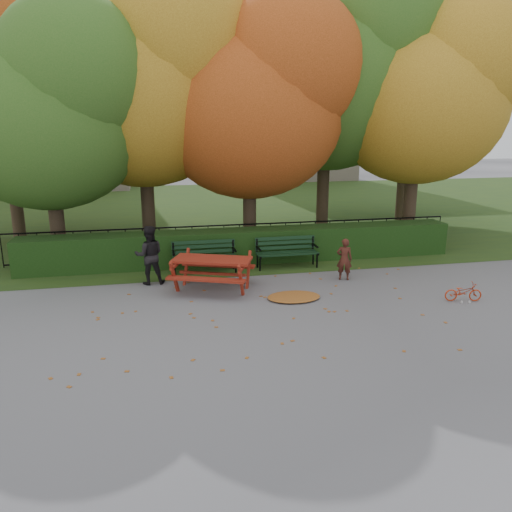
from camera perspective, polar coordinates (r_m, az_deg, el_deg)
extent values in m
plane|color=slate|center=(11.02, 3.01, -6.77)|extent=(90.00, 90.00, 0.00)
plane|color=#223B17|center=(24.39, -5.46, 5.17)|extent=(90.00, 90.00, 0.00)
cube|color=#C6B09E|center=(36.62, -23.12, 19.08)|extent=(10.00, 7.00, 15.00)
cube|color=#C6B09E|center=(39.42, 4.02, 17.58)|extent=(9.00, 6.00, 12.00)
cube|color=black|center=(15.07, -1.34, 1.17)|extent=(13.00, 0.90, 1.00)
cube|color=black|center=(15.93, -1.86, 0.36)|extent=(14.00, 0.04, 0.04)
cube|color=black|center=(15.73, -1.89, 3.61)|extent=(14.00, 0.04, 0.04)
cylinder|color=black|center=(16.07, -25.34, 0.59)|extent=(0.03, 0.03, 1.00)
cylinder|color=black|center=(15.61, -12.78, 1.28)|extent=(0.03, 0.03, 1.00)
cylinder|color=black|center=(15.84, -1.87, 1.83)|extent=(0.03, 0.03, 1.00)
cylinder|color=black|center=(16.61, 8.38, 2.29)|extent=(0.03, 0.03, 1.00)
cylinder|color=black|center=(18.10, 18.85, 2.68)|extent=(0.03, 0.03, 1.00)
cylinder|color=#2F2419|center=(16.18, -21.82, 3.99)|extent=(0.44, 0.44, 2.62)
ellipsoid|color=#29561A|center=(15.95, -22.81, 13.95)|extent=(5.60, 5.60, 5.04)
sphere|color=#29561A|center=(15.17, -19.97, 19.01)|extent=(4.20, 4.20, 4.20)
cylinder|color=#2F2419|center=(17.08, -12.26, 6.13)|extent=(0.44, 0.44, 3.15)
ellipsoid|color=#8A5713|center=(16.92, -12.91, 17.49)|extent=(6.40, 6.40, 5.76)
sphere|color=#8A5713|center=(16.30, -8.99, 22.88)|extent=(4.80, 4.80, 4.80)
cylinder|color=#2F2419|center=(16.62, -0.74, 5.62)|extent=(0.44, 0.44, 2.80)
ellipsoid|color=maroon|center=(16.41, -0.77, 16.01)|extent=(6.00, 6.00, 5.40)
sphere|color=maroon|center=(16.01, 3.71, 20.86)|extent=(4.50, 4.50, 4.50)
cylinder|color=#2F2419|center=(18.60, 7.65, 7.56)|extent=(0.44, 0.44, 3.50)
ellipsoid|color=#29561A|center=(18.52, 8.07, 19.15)|extent=(6.80, 6.80, 6.12)
sphere|color=#29561A|center=(18.36, 13.05, 23.78)|extent=(5.10, 5.10, 5.10)
cylinder|color=#2F2419|center=(18.39, 17.20, 6.12)|extent=(0.44, 0.44, 2.97)
ellipsoid|color=#8A5713|center=(18.22, 17.99, 16.07)|extent=(5.80, 5.80, 5.22)
sphere|color=#8A5713|center=(18.22, 22.47, 19.83)|extent=(4.35, 4.35, 4.35)
cylinder|color=#2F2419|center=(20.13, -25.85, 6.51)|extent=(0.44, 0.44, 3.32)
ellipsoid|color=maroon|center=(20.03, -27.03, 16.62)|extent=(6.60, 6.60, 5.94)
sphere|color=maroon|center=(19.12, -24.66, 21.54)|extent=(4.95, 4.95, 4.95)
cylinder|color=#2F2419|center=(22.72, 16.38, 7.94)|extent=(0.44, 0.44, 3.15)
ellipsoid|color=#29561A|center=(22.60, 17.02, 16.46)|extent=(6.00, 6.00, 5.40)
sphere|color=#29561A|center=(22.57, 20.73, 19.62)|extent=(4.50, 4.50, 4.50)
cube|color=black|center=(13.87, -5.80, -0.37)|extent=(1.80, 0.12, 0.04)
cube|color=black|center=(14.04, -5.88, -0.18)|extent=(1.80, 0.12, 0.04)
cube|color=black|center=(14.21, -5.96, 0.00)|extent=(1.80, 0.12, 0.04)
cube|color=black|center=(14.27, -6.01, 0.52)|extent=(1.80, 0.05, 0.10)
cube|color=black|center=(14.24, -6.03, 1.10)|extent=(1.80, 0.05, 0.10)
cube|color=black|center=(14.21, -6.04, 1.61)|extent=(1.80, 0.05, 0.10)
cube|color=black|center=(13.99, -9.34, -0.44)|extent=(0.05, 0.55, 0.06)
cube|color=black|center=(14.19, -9.43, 0.71)|extent=(0.05, 0.05, 0.41)
cylinder|color=black|center=(13.87, -9.27, -1.43)|extent=(0.05, 0.05, 0.44)
cylinder|color=black|center=(14.21, -9.34, -1.04)|extent=(0.05, 0.05, 0.44)
cube|color=black|center=(13.96, -9.38, 0.37)|extent=(0.05, 0.45, 0.04)
cube|color=black|center=(14.15, -2.46, -0.08)|extent=(0.05, 0.55, 0.06)
cube|color=black|center=(14.36, -2.65, 1.06)|extent=(0.05, 0.05, 0.41)
cylinder|color=black|center=(14.04, -2.33, -1.05)|extent=(0.05, 0.05, 0.44)
cylinder|color=black|center=(14.38, -2.57, -0.67)|extent=(0.05, 0.05, 0.44)
cube|color=black|center=(14.12, -2.48, 0.73)|extent=(0.05, 0.45, 0.04)
cube|color=black|center=(14.31, 3.80, 0.15)|extent=(1.80, 0.12, 0.04)
cube|color=black|center=(14.47, 3.60, 0.32)|extent=(1.80, 0.12, 0.04)
cube|color=black|center=(14.64, 3.42, 0.50)|extent=(1.80, 0.12, 0.04)
cube|color=black|center=(14.70, 3.33, 1.00)|extent=(1.80, 0.05, 0.10)
cube|color=black|center=(14.66, 3.34, 1.57)|extent=(1.80, 0.05, 0.10)
cube|color=black|center=(14.64, 3.35, 2.06)|extent=(1.80, 0.05, 0.10)
cube|color=black|center=(14.28, 0.31, 0.07)|extent=(0.05, 0.55, 0.06)
cube|color=black|center=(14.48, 0.09, 1.20)|extent=(0.05, 0.05, 0.41)
cylinder|color=black|center=(14.16, 0.47, -0.89)|extent=(0.05, 0.05, 0.44)
cylinder|color=black|center=(14.50, 0.16, -0.52)|extent=(0.05, 0.05, 0.44)
cube|color=black|center=(14.25, 0.30, 0.87)|extent=(0.05, 0.45, 0.04)
cube|color=black|center=(14.72, 6.79, 0.42)|extent=(0.05, 0.55, 0.06)
cube|color=black|center=(14.92, 6.49, 1.51)|extent=(0.05, 0.05, 0.41)
cylinder|color=black|center=(14.61, 6.99, -0.51)|extent=(0.05, 0.05, 0.44)
cylinder|color=black|center=(14.94, 6.55, -0.16)|extent=(0.05, 0.05, 0.44)
cube|color=black|center=(14.69, 6.79, 1.19)|extent=(0.05, 0.45, 0.04)
cube|color=maroon|center=(12.47, -5.04, -0.42)|extent=(2.08, 1.46, 0.06)
cube|color=maroon|center=(11.97, -5.79, -2.69)|extent=(1.88, 0.96, 0.05)
cube|color=maroon|center=(13.15, -4.30, -1.04)|extent=(1.88, 0.96, 0.05)
cube|color=maroon|center=(12.37, -9.30, -2.44)|extent=(0.26, 0.54, 0.94)
cube|color=maroon|center=(13.24, -7.96, -1.23)|extent=(0.26, 0.54, 0.94)
cube|color=maroon|center=(12.73, -8.66, -0.62)|extent=(0.59, 1.36, 0.06)
cube|color=maroon|center=(11.94, -1.72, -2.87)|extent=(0.26, 0.54, 0.94)
cube|color=maroon|center=(12.84, -0.86, -1.59)|extent=(0.26, 0.54, 0.94)
cube|color=maroon|center=(12.31, -1.28, -0.97)|extent=(0.59, 1.36, 0.06)
cube|color=maroon|center=(12.57, -5.00, -2.01)|extent=(1.61, 0.69, 0.06)
ellipsoid|color=brown|center=(12.05, 4.34, -4.66)|extent=(1.46, 1.15, 0.09)
imported|color=#431D15|center=(13.52, 10.07, -0.36)|extent=(0.49, 0.41, 1.14)
imported|color=black|center=(13.21, -12.10, 0.10)|extent=(0.76, 0.60, 1.54)
imported|color=#B53010|center=(12.76, 22.61, -3.81)|extent=(0.91, 0.48, 0.45)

